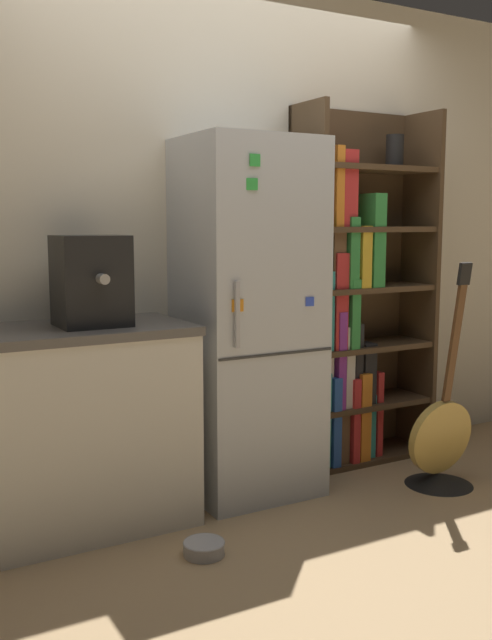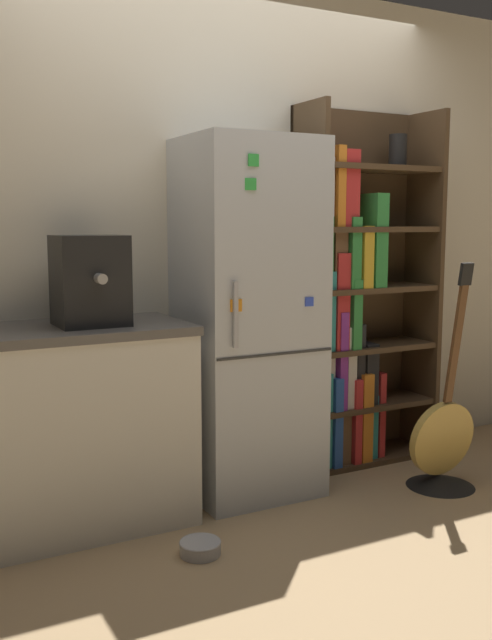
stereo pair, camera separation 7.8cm
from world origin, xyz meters
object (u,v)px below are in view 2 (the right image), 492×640
refrigerator (248,319)px  guitar (442,455)px  espresso_machine (90,281)px  pet_bowl (200,547)px  bookshelf (349,312)px

refrigerator → guitar: bearing=-25.7°
espresso_machine → pet_bowl: bearing=-61.5°
espresso_machine → guitar: (1.70, -0.41, -0.94)m
refrigerator → bookshelf: bearing=10.6°
refrigerator → bookshelf: 0.72m
refrigerator → guitar: (0.90, -0.44, -0.71)m
guitar → bookshelf: bearing=108.5°
espresso_machine → pet_bowl: (0.28, -0.52, -1.07)m
bookshelf → espresso_machine: bearing=-173.8°
guitar → refrigerator: bearing=154.3°
guitar → espresso_machine: bearing=166.6°
refrigerator → espresso_machine: 0.83m
espresso_machine → pet_bowl: 1.23m
refrigerator → guitar: refrigerator is taller
espresso_machine → refrigerator: bearing=2.1°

